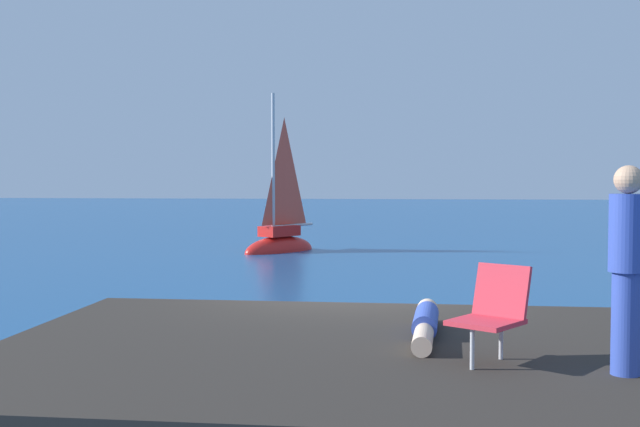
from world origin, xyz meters
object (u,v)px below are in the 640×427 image
person_sunbather (425,323)px  beach_chair (493,309)px  sailboat_near (280,242)px  person_standing (627,264)px

person_sunbather → beach_chair: 1.22m
sailboat_near → person_sunbather: bearing=48.9°
person_standing → beach_chair: 1.11m
beach_chair → person_standing: bearing=108.3°
person_sunbather → person_standing: size_ratio=1.09×
beach_chair → sailboat_near: bearing=-130.4°
person_sunbather → beach_chair: (0.52, -1.05, 0.33)m
sailboat_near → person_standing: bearing=52.0°
sailboat_near → beach_chair: bearing=49.6°
sailboat_near → person_standing: size_ratio=3.61×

